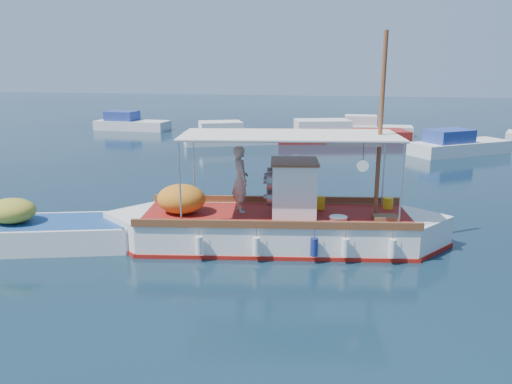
# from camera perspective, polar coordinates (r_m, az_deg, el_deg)

# --- Properties ---
(ground) EXTENTS (160.00, 160.00, 0.00)m
(ground) POSITION_cam_1_polar(r_m,az_deg,el_deg) (15.60, 1.83, -6.23)
(ground) COLOR black
(ground) RESTS_ON ground
(fishing_caique) EXTENTS (10.75, 4.19, 6.65)m
(fishing_caique) POSITION_cam_1_polar(r_m,az_deg,el_deg) (15.60, 2.02, -3.92)
(fishing_caique) COLOR white
(fishing_caique) RESTS_ON ground
(dinghy) EXTENTS (6.94, 3.46, 1.77)m
(dinghy) POSITION_cam_1_polar(r_m,az_deg,el_deg) (16.84, -23.20, -4.52)
(dinghy) COLOR white
(dinghy) RESTS_ON ground
(bg_boat_nw) EXTENTS (7.65, 5.23, 1.80)m
(bg_boat_nw) POSITION_cam_1_polar(r_m,az_deg,el_deg) (36.02, -2.69, 6.33)
(bg_boat_nw) COLOR silver
(bg_boat_nw) RESTS_ON ground
(bg_boat_n) EXTENTS (10.13, 5.43, 1.80)m
(bg_boat_n) POSITION_cam_1_polar(r_m,az_deg,el_deg) (37.56, 9.29, 6.48)
(bg_boat_n) COLOR maroon
(bg_boat_n) RESTS_ON ground
(bg_boat_ne) EXTENTS (6.69, 5.63, 1.80)m
(bg_boat_ne) POSITION_cam_1_polar(r_m,az_deg,el_deg) (34.09, 22.03, 4.85)
(bg_boat_ne) COLOR silver
(bg_boat_ne) RESTS_ON ground
(bg_boat_far_w) EXTENTS (6.42, 2.56, 1.80)m
(bg_boat_far_w) POSITION_cam_1_polar(r_m,az_deg,el_deg) (45.22, -14.17, 7.53)
(bg_boat_far_w) COLOR silver
(bg_boat_far_w) RESTS_ON ground
(bg_boat_far_n) EXTENTS (6.22, 2.11, 1.80)m
(bg_boat_far_n) POSITION_cam_1_polar(r_m,az_deg,el_deg) (41.16, 12.85, 6.99)
(bg_boat_far_n) COLOR silver
(bg_boat_far_n) RESTS_ON ground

